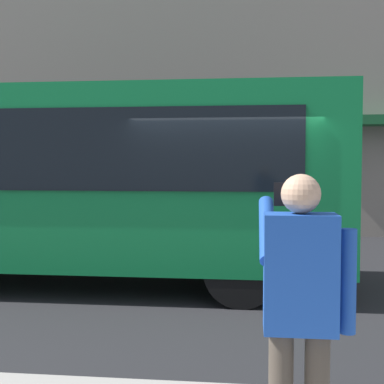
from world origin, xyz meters
name	(u,v)px	position (x,y,z in m)	size (l,w,h in m)	color
ground_plane	(228,293)	(0.00, 0.00, 0.00)	(60.00, 60.00, 0.00)	#232326
building_facade_far	(241,13)	(-0.02, -6.80, 5.99)	(28.00, 1.55, 12.00)	gray
red_bus	(52,178)	(2.81, -0.38, 1.68)	(9.05, 2.54, 3.08)	#0F7238
pedestrian_photographer	(300,301)	(-0.61, 4.67, 1.14)	(0.53, 0.52, 1.70)	#4C4238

